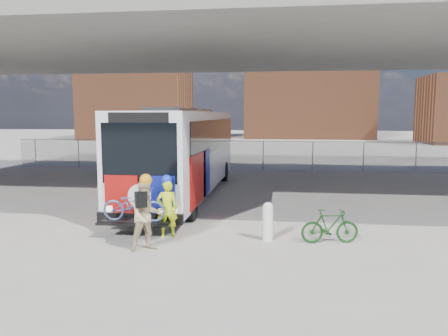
% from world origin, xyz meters
% --- Properties ---
extents(ground, '(160.00, 160.00, 0.00)m').
position_xyz_m(ground, '(0.00, 0.00, 0.00)').
color(ground, '#9E9991').
rests_on(ground, ground).
extents(bus, '(2.67, 12.90, 3.69)m').
position_xyz_m(bus, '(-2.00, 3.20, 2.11)').
color(bus, silver).
rests_on(bus, ground).
extents(overpass, '(40.00, 16.00, 7.95)m').
position_xyz_m(overpass, '(0.00, 4.00, 6.54)').
color(overpass, '#605E59').
rests_on(overpass, ground).
extents(chainlink_fence, '(30.00, 0.06, 30.00)m').
position_xyz_m(chainlink_fence, '(0.00, 12.00, 1.42)').
color(chainlink_fence, gray).
rests_on(chainlink_fence, ground).
extents(brick_buildings, '(54.00, 22.00, 12.00)m').
position_xyz_m(brick_buildings, '(1.23, 48.23, 5.42)').
color(brick_buildings, brown).
rests_on(brick_buildings, ground).
extents(smokestack, '(2.20, 2.20, 25.00)m').
position_xyz_m(smokestack, '(14.00, 55.00, 12.50)').
color(smokestack, brown).
rests_on(smokestack, ground).
extents(bollard, '(0.28, 0.28, 1.07)m').
position_xyz_m(bollard, '(1.71, -3.12, 0.57)').
color(bollard, silver).
rests_on(bollard, ground).
extents(cyclist_hivis, '(0.68, 0.55, 1.78)m').
position_xyz_m(cyclist_hivis, '(-1.12, -3.12, 0.86)').
color(cyclist_hivis, '#C5DC17').
rests_on(cyclist_hivis, ground).
extents(cyclist_tan, '(1.11, 1.06, 1.98)m').
position_xyz_m(cyclist_tan, '(-1.31, -4.42, 0.93)').
color(cyclist_tan, tan).
rests_on(cyclist_tan, ground).
extents(bike_parked, '(1.61, 0.70, 0.94)m').
position_xyz_m(bike_parked, '(3.37, -3.18, 0.47)').
color(bike_parked, '#144015').
rests_on(bike_parked, ground).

